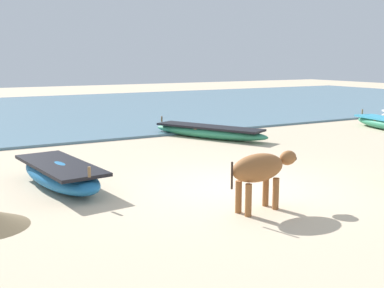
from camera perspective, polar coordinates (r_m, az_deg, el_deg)
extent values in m
plane|color=beige|center=(10.18, 5.30, -5.28)|extent=(80.00, 80.00, 0.00)
cube|color=slate|center=(25.74, -16.87, 3.75)|extent=(60.00, 20.00, 0.08)
cube|color=olive|center=(20.12, 21.73, 2.67)|extent=(0.77, 0.26, 0.04)
cylinder|color=olive|center=(21.06, 19.59, 3.65)|extent=(0.06, 0.06, 0.20)
ellipsoid|color=#1E669E|center=(10.59, -15.38, -3.57)|extent=(1.41, 3.37, 0.51)
cube|color=black|center=(10.54, -15.44, -2.41)|extent=(1.34, 2.98, 0.07)
cube|color=olive|center=(10.33, -14.93, -3.08)|extent=(0.90, 0.22, 0.04)
cylinder|color=olive|center=(9.14, -12.12, -3.27)|extent=(0.06, 0.06, 0.20)
ellipsoid|color=#338C66|center=(16.48, 2.04, 1.43)|extent=(2.73, 4.37, 0.42)
cube|color=black|center=(16.46, 2.04, 2.03)|extent=(2.48, 3.89, 0.07)
cube|color=olive|center=(16.65, 1.06, 1.91)|extent=(0.70, 0.43, 0.04)
cylinder|color=olive|center=(17.61, -3.62, 2.98)|extent=(0.06, 0.06, 0.20)
ellipsoid|color=brown|center=(8.56, 7.85, -2.81)|extent=(1.21, 0.60, 0.51)
ellipsoid|color=brown|center=(9.08, 11.33, -1.62)|extent=(0.40, 0.28, 0.27)
sphere|color=#2D2119|center=(9.21, 12.03, -1.68)|extent=(0.12, 0.12, 0.11)
cylinder|color=brown|center=(9.00, 8.75, -5.51)|extent=(0.12, 0.12, 0.58)
cylinder|color=brown|center=(8.83, 9.92, -5.84)|extent=(0.12, 0.12, 0.58)
cylinder|color=brown|center=(8.55, 5.55, -6.27)|extent=(0.12, 0.12, 0.58)
cylinder|color=brown|center=(8.37, 6.71, -6.65)|extent=(0.12, 0.12, 0.58)
cylinder|color=#2D2119|center=(8.16, 4.77, -3.76)|extent=(0.04, 0.04, 0.47)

